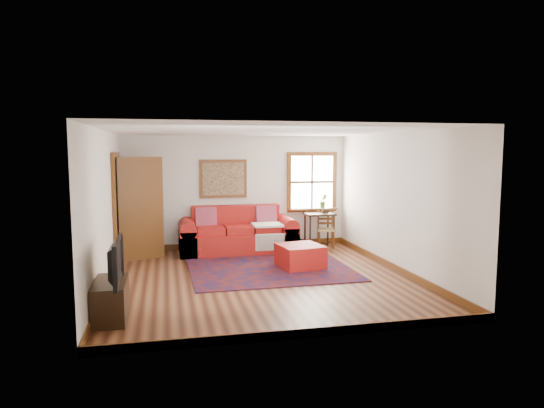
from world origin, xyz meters
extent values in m
plane|color=#3C1C10|center=(0.00, 0.00, 0.00)|extent=(5.50, 5.50, 0.00)
cube|color=silver|center=(0.00, 2.75, 1.25)|extent=(5.00, 0.04, 2.50)
cube|color=silver|center=(0.00, -2.75, 1.25)|extent=(5.00, 0.04, 2.50)
cube|color=silver|center=(-2.50, 0.00, 1.25)|extent=(0.04, 5.50, 2.50)
cube|color=silver|center=(2.50, 0.00, 1.25)|extent=(0.04, 5.50, 2.50)
cube|color=white|center=(0.00, 0.00, 2.50)|extent=(5.00, 5.50, 0.04)
cube|color=brown|center=(0.00, 2.73, 0.06)|extent=(5.00, 0.03, 0.12)
cube|color=brown|center=(-2.48, 0.00, 0.06)|extent=(0.03, 5.50, 0.12)
cube|color=brown|center=(2.48, 0.00, 0.06)|extent=(0.03, 5.50, 0.12)
cube|color=white|center=(1.75, 2.73, 1.45)|extent=(1.00, 0.02, 1.20)
cube|color=brown|center=(1.75, 2.72, 2.09)|extent=(1.18, 0.06, 0.09)
cube|color=brown|center=(1.75, 2.72, 0.80)|extent=(1.18, 0.06, 0.09)
cube|color=brown|center=(1.21, 2.72, 1.45)|extent=(0.09, 0.06, 1.20)
cube|color=brown|center=(2.29, 2.72, 1.45)|extent=(0.09, 0.06, 1.20)
cube|color=brown|center=(1.75, 2.72, 1.45)|extent=(1.00, 0.04, 0.05)
cube|color=brown|center=(1.75, 2.65, 0.83)|extent=(1.15, 0.20, 0.04)
imported|color=#386824|center=(2.00, 2.63, 1.01)|extent=(0.18, 0.15, 0.33)
cube|color=black|center=(-2.49, 1.60, 1.02)|extent=(0.02, 0.90, 2.05)
cube|color=brown|center=(-2.46, 1.11, 1.02)|extent=(0.06, 0.09, 2.05)
cube|color=brown|center=(-2.46, 2.10, 1.02)|extent=(0.06, 0.09, 2.05)
cube|color=brown|center=(-2.46, 1.60, 2.09)|extent=(0.06, 1.08, 0.09)
cube|color=brown|center=(-2.04, 1.90, 1.02)|extent=(0.86, 0.35, 2.05)
cube|color=silver|center=(-2.04, 1.90, 1.13)|extent=(0.56, 0.22, 1.33)
cube|color=brown|center=(-0.30, 2.73, 1.55)|extent=(1.05, 0.04, 0.85)
cube|color=tan|center=(-0.30, 2.69, 1.55)|extent=(0.92, 0.03, 0.72)
cube|color=#53120B|center=(0.29, 0.50, 0.01)|extent=(2.95, 2.38, 0.02)
cube|color=#AA1815|center=(-0.05, 2.21, 0.22)|extent=(2.49, 1.03, 0.43)
cube|color=#AA1815|center=(-0.05, 2.58, 0.70)|extent=(1.93, 0.28, 0.54)
cube|color=#AA1815|center=(-1.12, 2.21, 0.27)|extent=(0.35, 1.03, 0.54)
cube|color=#AA1815|center=(1.02, 2.21, 0.27)|extent=(0.35, 1.03, 0.54)
cube|color=#CE4C1D|center=(-0.71, 2.40, 0.74)|extent=(0.45, 0.22, 0.47)
cube|color=#CE4C1D|center=(0.61, 2.40, 0.74)|extent=(0.45, 0.22, 0.47)
cube|color=silver|center=(0.54, 2.01, 0.60)|extent=(0.63, 0.57, 0.04)
cube|color=#AA1815|center=(0.87, 0.56, 0.22)|extent=(0.87, 0.87, 0.43)
cube|color=black|center=(1.80, 2.31, 0.76)|extent=(0.65, 0.49, 0.04)
cylinder|color=black|center=(1.53, 2.10, 0.37)|extent=(0.04, 0.04, 0.74)
cylinder|color=black|center=(2.08, 2.10, 0.37)|extent=(0.04, 0.04, 0.74)
cylinder|color=black|center=(1.53, 2.51, 0.37)|extent=(0.04, 0.04, 0.74)
cylinder|color=black|center=(2.08, 2.51, 0.37)|extent=(0.04, 0.04, 0.74)
cube|color=tan|center=(1.94, 2.25, 0.41)|extent=(0.45, 0.43, 0.04)
cylinder|color=brown|center=(1.76, 2.14, 0.19)|extent=(0.04, 0.04, 0.39)
cylinder|color=brown|center=(2.07, 2.07, 0.19)|extent=(0.04, 0.04, 0.39)
cylinder|color=brown|center=(1.82, 2.43, 0.41)|extent=(0.04, 0.04, 0.81)
cylinder|color=brown|center=(2.13, 2.36, 0.41)|extent=(0.04, 0.04, 0.81)
cube|color=brown|center=(1.98, 2.40, 0.63)|extent=(0.32, 0.10, 0.24)
cube|color=black|center=(-2.28, -1.55, 0.25)|extent=(0.41, 0.90, 0.50)
imported|color=black|center=(-2.26, -1.65, 0.78)|extent=(0.13, 0.97, 0.56)
cylinder|color=silver|center=(-2.23, -1.19, 0.59)|extent=(0.12, 0.12, 0.18)
cylinder|color=#FFA53F|center=(-2.23, -1.19, 0.56)|extent=(0.07, 0.07, 0.12)
camera|label=1|loc=(-1.55, -7.97, 2.18)|focal=32.00mm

